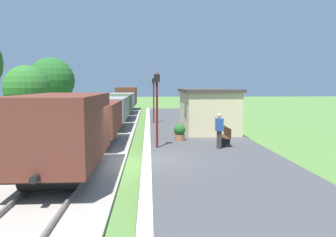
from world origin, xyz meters
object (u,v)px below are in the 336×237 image
at_px(station_hut, 208,110).
at_px(tree_trackside_far, 27,88).
at_px(lamp_post_near, 157,95).
at_px(tree_field_left, 51,80).
at_px(lamp_post_far, 154,91).
at_px(freight_train, 114,107).
at_px(potted_planter, 180,132).
at_px(bench_down_platform, 196,116).
at_px(person_waiting, 219,129).
at_px(bench_near_hut, 225,136).

bearing_deg(station_hut, tree_trackside_far, 176.41).
distance_m(lamp_post_near, tree_field_left, 17.07).
bearing_deg(lamp_post_far, freight_train, 160.84).
bearing_deg(potted_planter, bench_down_platform, 76.52).
xyz_separation_m(lamp_post_near, lamp_post_far, (0.00, 10.61, 0.00)).
xyz_separation_m(person_waiting, lamp_post_near, (-2.97, 0.41, 1.62)).
bearing_deg(person_waiting, bench_near_hut, -139.26).
distance_m(bench_down_platform, tree_trackside_far, 12.96).
bearing_deg(bench_down_platform, bench_near_hut, -90.00).
distance_m(freight_train, tree_field_left, 6.71).
bearing_deg(potted_planter, tree_trackside_far, 155.20).
relative_size(potted_planter, lamp_post_far, 0.25).
xyz_separation_m(person_waiting, tree_trackside_far, (-11.40, 6.94, 1.90)).
xyz_separation_m(tree_trackside_far, tree_field_left, (-0.62, 7.92, 0.60)).
bearing_deg(lamp_post_far, tree_field_left, 157.03).
bearing_deg(lamp_post_near, station_hut, 58.78).
relative_size(station_hut, person_waiting, 3.39).
bearing_deg(lamp_post_near, person_waiting, -7.76).
height_order(bench_down_platform, tree_trackside_far, tree_trackside_far).
height_order(bench_near_hut, potted_planter, potted_planter).
relative_size(station_hut, potted_planter, 6.33).
relative_size(station_hut, bench_down_platform, 3.87).
bearing_deg(tree_trackside_far, station_hut, -3.59).
xyz_separation_m(bench_near_hut, tree_trackside_far, (-11.89, 6.02, 2.37)).
bearing_deg(bench_near_hut, tree_trackside_far, 153.13).
bearing_deg(potted_planter, lamp_post_near, -122.27).
height_order(freight_train, tree_trackside_far, tree_trackside_far).
height_order(person_waiting, tree_field_left, tree_field_left).
bearing_deg(lamp_post_far, station_hut, -54.04).
distance_m(station_hut, potted_planter, 4.45).
bearing_deg(freight_train, bench_near_hut, -59.00).
bearing_deg(person_waiting, lamp_post_far, -95.83).
relative_size(freight_train, station_hut, 6.76).
relative_size(station_hut, bench_near_hut, 3.87).
relative_size(bench_near_hut, lamp_post_near, 0.41).
height_order(potted_planter, tree_trackside_far, tree_trackside_far).
relative_size(lamp_post_far, tree_field_left, 0.65).
height_order(lamp_post_far, tree_trackside_far, tree_trackside_far).
xyz_separation_m(bench_near_hut, tree_field_left, (-12.51, 13.94, 2.97)).
height_order(bench_near_hut, bench_down_platform, same).
xyz_separation_m(freight_train, bench_down_platform, (6.76, -0.64, -0.78)).
distance_m(bench_near_hut, bench_down_platform, 10.61).
height_order(freight_train, person_waiting, freight_train).
bearing_deg(station_hut, freight_train, 138.69).
xyz_separation_m(freight_train, lamp_post_far, (3.29, -1.14, 1.30)).
distance_m(potted_planter, tree_trackside_far, 10.96).
bearing_deg(bench_near_hut, freight_train, 121.00).
relative_size(bench_down_platform, potted_planter, 1.64).
bearing_deg(lamp_post_near, bench_near_hut, 8.34).
height_order(bench_down_platform, lamp_post_far, lamp_post_far).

